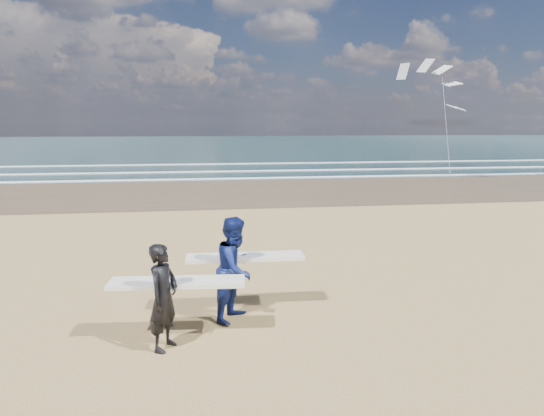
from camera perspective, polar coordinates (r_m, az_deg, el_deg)
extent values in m
cube|color=#4E3B29|center=(32.66, 29.07, 2.54)|extent=(220.00, 12.00, 0.01)
cube|color=#193538|center=(82.23, 5.62, 7.51)|extent=(220.00, 100.00, 0.02)
cube|color=white|center=(36.56, 24.54, 3.64)|extent=(220.00, 0.50, 0.05)
cube|color=white|center=(40.57, 20.96, 4.42)|extent=(220.00, 0.50, 0.05)
cube|color=white|center=(46.32, 17.05, 5.26)|extent=(220.00, 0.50, 0.05)
imported|color=black|center=(7.87, -12.65, -10.19)|extent=(0.64, 0.74, 1.71)
cube|color=silver|center=(8.15, -11.09, -8.58)|extent=(2.24, 0.71, 0.07)
imported|color=#0E1A51|center=(8.83, -4.27, -7.09)|extent=(1.10, 1.16, 1.90)
cube|color=silver|center=(9.15, -3.18, -5.78)|extent=(2.21, 0.59, 0.07)
cube|color=slate|center=(34.80, 20.24, 3.65)|extent=(0.12, 0.12, 0.10)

